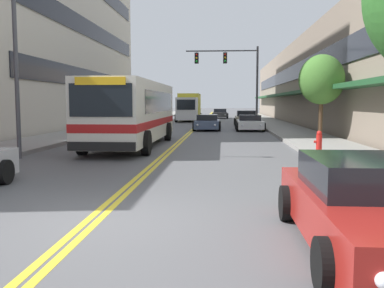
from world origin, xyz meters
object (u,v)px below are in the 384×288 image
Objects in this scene: city_bus at (134,110)px; car_dark_grey_moving_second at (220,114)px; car_slate_blue_moving_lead at (207,123)px; car_white_parked_right_far at (250,123)px; traffic_signal_mast at (233,70)px; street_tree_right_mid at (322,80)px; car_beige_parked_right_mid at (246,119)px; fire_hydrant at (319,142)px; car_navy_parked_left_mid at (138,121)px; box_truck at (189,107)px; car_red_parked_right_foreground at (365,207)px; street_lamp_left_near at (26,37)px.

car_dark_grey_moving_second is at bearing 83.98° from city_bus.
car_slate_blue_moving_lead is 1.02× the size of car_dark_grey_moving_second.
car_dark_grey_moving_second is at bearing 95.39° from car_white_parked_right_far.
traffic_signal_mast is 1.53× the size of street_tree_right_mid.
car_white_parked_right_far is at bearing -90.72° from car_beige_parked_right_mid.
car_navy_parked_left_mid is at bearing 121.57° from fire_hydrant.
city_bus is 27.70m from box_truck.
car_white_parked_right_far is (8.67, -0.86, -0.11)m from car_navy_parked_left_mid.
car_red_parked_right_foreground reaches higher than fire_hydrant.
car_dark_grey_moving_second is (0.81, 25.13, 0.04)m from car_slate_blue_moving_lead.
city_bus is 12.86× the size of fire_hydrant.
car_red_parked_right_foreground is 26.25m from car_white_parked_right_far.
fire_hydrant is at bearing -84.12° from car_white_parked_right_far.
car_red_parked_right_foreground reaches higher than car_slate_blue_moving_lead.
car_navy_parked_left_mid reaches higher than car_red_parked_right_foreground.
street_lamp_left_near is at bearing -99.12° from car_dark_grey_moving_second.
street_tree_right_mid reaches higher than city_bus.
car_slate_blue_moving_lead is 0.59× the size of box_truck.
car_red_parked_right_foreground is 0.70× the size of traffic_signal_mast.
street_tree_right_mid is (3.13, -15.76, 2.66)m from car_beige_parked_right_mid.
car_dark_grey_moving_second is 10.27m from box_truck.
street_lamp_left_near is at bearing -109.15° from car_slate_blue_moving_lead.
car_beige_parked_right_mid is 7.29m from car_slate_blue_moving_lead.
street_lamp_left_near reaches higher than car_navy_parked_left_mid.
traffic_signal_mast is 21.32m from fire_hydrant.
box_truck is 26.42m from street_tree_right_mid.
car_slate_blue_moving_lead is (5.47, -0.59, -0.11)m from car_navy_parked_left_mid.
car_dark_grey_moving_second is (-2.39, 25.40, 0.04)m from car_white_parked_right_far.
street_tree_right_mid reaches higher than car_navy_parked_left_mid.
car_navy_parked_left_mid is at bearing -145.94° from car_beige_parked_right_mid.
car_navy_parked_left_mid is 10.57m from car_beige_parked_right_mid.
car_slate_blue_moving_lead is at bearing -91.84° from car_dark_grey_moving_second.
fire_hydrant is (7.97, -4.01, -1.12)m from city_bus.
car_beige_parked_right_mid is 1.03× the size of car_white_parked_right_far.
car_navy_parked_left_mid reaches higher than car_slate_blue_moving_lead.
car_beige_parked_right_mid is 0.98× the size of street_tree_right_mid.
car_white_parked_right_far is at bearing -84.61° from car_dark_grey_moving_second.
street_lamp_left_near reaches higher than car_dark_grey_moving_second.
car_red_parked_right_foreground is 1.12× the size of car_dark_grey_moving_second.
car_white_parked_right_far is 0.97× the size of car_slate_blue_moving_lead.
city_bus is at bearing -107.22° from traffic_signal_mast.
car_white_parked_right_far is 0.96× the size of street_tree_right_mid.
street_tree_right_mid is (3.22, -8.98, 2.74)m from car_white_parked_right_far.
street_lamp_left_near is (-9.20, -16.99, 3.93)m from car_white_parked_right_far.
street_lamp_left_near reaches higher than box_truck.
street_lamp_left_near is (-9.28, -23.77, 3.84)m from car_beige_parked_right_mid.
car_navy_parked_left_mid is 0.96× the size of car_beige_parked_right_mid.
car_navy_parked_left_mid is 0.88× the size of car_red_parked_right_foreground.
fire_hydrant is (1.63, 10.33, -0.00)m from car_red_parked_right_foreground.
street_lamp_left_near reaches higher than car_slate_blue_moving_lead.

